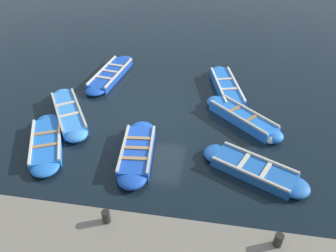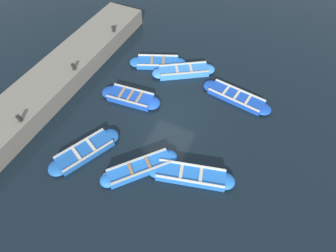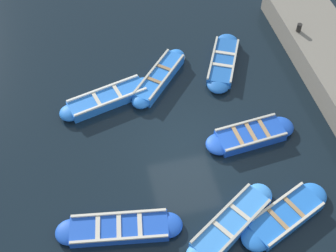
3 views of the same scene
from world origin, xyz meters
TOP-DOWN VIEW (x-y plane):
  - ground_plane at (0.00, 0.00)m, footprint 120.00×120.00m
  - boat_tucked at (2.35, -3.39)m, footprint 3.54×2.22m
  - boat_broadside at (-2.83, -2.63)m, footprint 4.04×1.47m
  - boat_far_corner at (2.56, 3.78)m, footprint 2.34×3.60m
  - boat_end_of_row at (-2.37, 2.83)m, footprint 3.91×1.75m
  - boat_alongside at (0.58, -3.29)m, footprint 3.62×2.73m
  - boat_near_quay at (-0.20, 3.48)m, footprint 2.92×3.17m
  - boat_drifting at (2.36, -0.10)m, footprint 3.46×1.27m
  - quay_wall at (6.69, 0.00)m, footprint 2.55×14.04m
  - bollard_north at (5.77, -4.02)m, footprint 0.20×0.20m
  - bollard_mid_north at (5.77, 0.00)m, footprint 0.20×0.20m
  - bollard_mid_south at (5.77, 4.02)m, footprint 0.20×0.20m
  - buoy_orange_near at (0.95, 4.44)m, footprint 0.33×0.33m

SIDE VIEW (x-z plane):
  - ground_plane at x=0.00m, z-range 0.00..0.00m
  - boat_broadside at x=-2.83m, z-range -0.03..0.33m
  - boat_tucked at x=2.35m, z-range -0.03..0.34m
  - buoy_orange_near at x=0.95m, z-range 0.00..0.33m
  - boat_far_corner at x=2.56m, z-range -0.03..0.36m
  - boat_drifting at x=2.36m, z-range -0.03..0.39m
  - boat_end_of_row at x=-2.37m, z-range -0.03..0.41m
  - boat_alongside at x=0.58m, z-range -0.03..0.42m
  - boat_near_quay at x=-0.20m, z-range -0.03..0.43m
  - quay_wall at x=6.69m, z-range 0.00..0.99m
  - bollard_north at x=5.77m, z-range 0.99..1.34m
  - bollard_mid_north at x=5.77m, z-range 0.99..1.34m
  - bollard_mid_south at x=5.77m, z-range 0.99..1.34m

